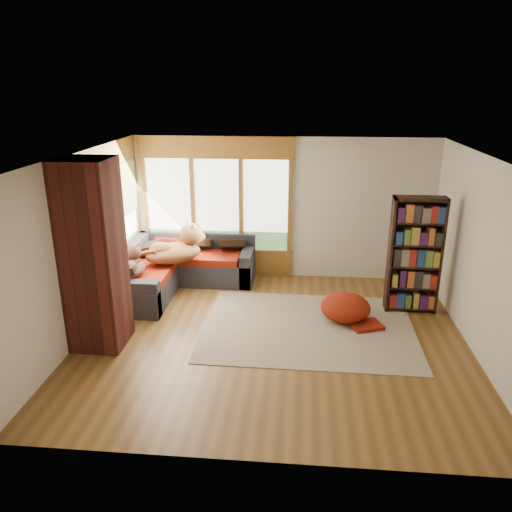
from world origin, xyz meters
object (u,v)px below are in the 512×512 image
(sectional_sofa, at_px, (169,272))
(bookshelf, at_px, (415,256))
(pouf, at_px, (345,307))
(dog_brindle, at_px, (132,263))
(brick_chimney, at_px, (93,256))
(dog_tan, at_px, (177,246))
(area_rug, at_px, (308,327))

(sectional_sofa, bearing_deg, bookshelf, -6.99)
(pouf, relative_size, dog_brindle, 1.02)
(pouf, height_order, dog_brindle, dog_brindle)
(bookshelf, xyz_separation_m, pouf, (-1.06, -0.45, -0.72))
(brick_chimney, distance_m, dog_tan, 2.10)
(bookshelf, height_order, dog_brindle, bookshelf)
(sectional_sofa, relative_size, dog_brindle, 2.94)
(bookshelf, bearing_deg, dog_brindle, -177.55)
(area_rug, height_order, dog_brindle, dog_brindle)
(area_rug, xyz_separation_m, dog_brindle, (-2.87, 0.58, 0.72))
(brick_chimney, distance_m, sectional_sofa, 2.32)
(sectional_sofa, bearing_deg, area_rug, -27.56)
(sectional_sofa, bearing_deg, pouf, -17.57)
(bookshelf, relative_size, dog_brindle, 2.49)
(dog_brindle, bearing_deg, sectional_sofa, -36.51)
(pouf, bearing_deg, bookshelf, 22.80)
(area_rug, relative_size, pouf, 4.10)
(sectional_sofa, relative_size, dog_tan, 1.89)
(sectional_sofa, relative_size, bookshelf, 1.18)
(sectional_sofa, height_order, dog_brindle, dog_brindle)
(bookshelf, bearing_deg, brick_chimney, -161.88)
(pouf, distance_m, dog_brindle, 3.48)
(brick_chimney, distance_m, pouf, 3.79)
(brick_chimney, xyz_separation_m, pouf, (3.48, 1.04, -1.08))
(area_rug, xyz_separation_m, pouf, (0.56, 0.33, 0.21))
(brick_chimney, relative_size, sectional_sofa, 1.18)
(sectional_sofa, bearing_deg, dog_brindle, -117.07)
(pouf, distance_m, dog_tan, 3.04)
(bookshelf, height_order, dog_tan, bookshelf)
(dog_brindle, bearing_deg, bookshelf, -96.16)
(brick_chimney, bearing_deg, bookshelf, 18.12)
(brick_chimney, bearing_deg, area_rug, 13.77)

